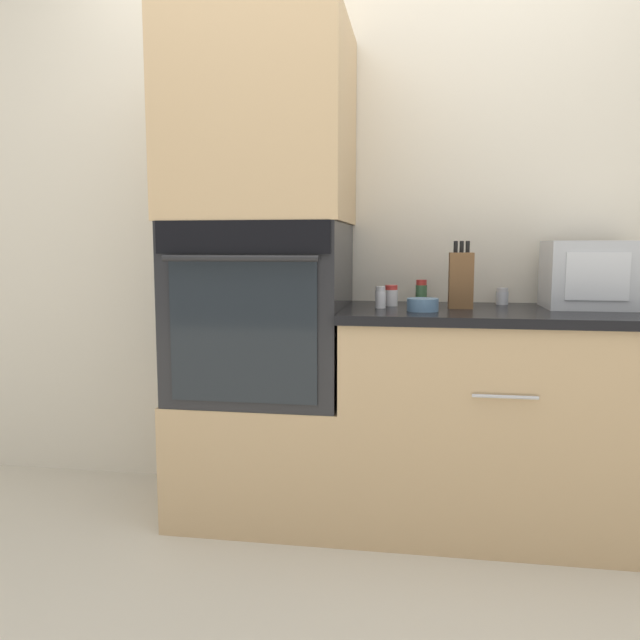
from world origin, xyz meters
name	(u,v)px	position (x,y,z in m)	size (l,w,h in m)	color
ground_plane	(337,549)	(0.00, 0.00, 0.00)	(12.00, 12.00, 0.00)	beige
wall_back	(356,213)	(0.00, 0.63, 1.25)	(8.00, 0.05, 2.50)	beige
oven_cabinet_base	(265,452)	(-0.35, 0.30, 0.25)	(0.69, 0.60, 0.50)	tan
wall_oven	(263,310)	(-0.35, 0.30, 0.85)	(0.67, 0.64, 0.70)	black
oven_cabinet_upper	(261,125)	(-0.35, 0.30, 1.58)	(0.69, 0.60, 0.77)	tan
counter_unit	(493,419)	(0.58, 0.30, 0.43)	(1.17, 0.63, 0.86)	tan
microwave	(593,275)	(0.95, 0.41, 0.99)	(0.36, 0.29, 0.26)	#B2B5BA
knife_block	(461,280)	(0.44, 0.35, 0.97)	(0.09, 0.11, 0.26)	brown
bowl	(423,305)	(0.30, 0.20, 0.89)	(0.12, 0.12, 0.05)	#517599
condiment_jar_near	(421,292)	(0.29, 0.51, 0.91)	(0.05, 0.05, 0.10)	#427047
condiment_jar_mid	(391,296)	(0.17, 0.39, 0.90)	(0.06, 0.06, 0.08)	silver
condiment_jar_far	(380,298)	(0.13, 0.28, 0.90)	(0.04, 0.04, 0.09)	silver
condiment_jar_back	(502,296)	(0.62, 0.52, 0.90)	(0.05, 0.05, 0.07)	silver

